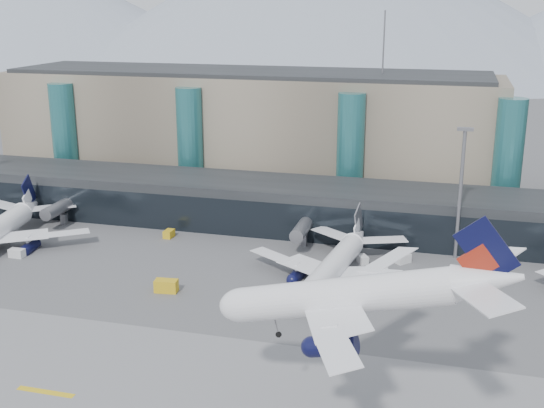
{
  "coord_description": "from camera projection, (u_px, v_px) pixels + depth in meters",
  "views": [
    {
      "loc": [
        27.64,
        -81.36,
        47.61
      ],
      "look_at": [
        -2.69,
        32.0,
        12.95
      ],
      "focal_mm": 45.0,
      "sensor_mm": 36.0,
      "label": 1
    }
  ],
  "objects": [
    {
      "name": "veh_b",
      "position": [
        169.0,
        234.0,
        143.96
      ],
      "size": [
        1.75,
        2.79,
        1.59
      ],
      "primitive_type": "cube",
      "rotation": [
        0.0,
        0.0,
        1.55
      ],
      "color": "gold",
      "rests_on": "ground"
    },
    {
      "name": "veh_a",
      "position": [
        17.0,
        253.0,
        132.71
      ],
      "size": [
        2.99,
        1.72,
        1.66
      ],
      "primitive_type": "cube",
      "rotation": [
        0.0,
        0.0,
        -0.02
      ],
      "color": "silver",
      "rests_on": "ground"
    },
    {
      "name": "veh_d",
      "position": [
        403.0,
        259.0,
        129.76
      ],
      "size": [
        3.14,
        3.28,
        1.69
      ],
      "primitive_type": "cube",
      "rotation": [
        0.0,
        0.0,
        0.86
      ],
      "color": "silver",
      "rests_on": "ground"
    },
    {
      "name": "jet_parked_left",
      "position": [
        1.0,
        221.0,
        139.48
      ],
      "size": [
        38.44,
        38.83,
        12.55
      ],
      "rotation": [
        0.0,
        0.0,
        1.74
      ],
      "color": "white",
      "rests_on": "ground"
    },
    {
      "name": "veh_c",
      "position": [
        376.0,
        285.0,
        117.05
      ],
      "size": [
        4.52,
        3.11,
        2.29
      ],
      "primitive_type": "cube",
      "rotation": [
        0.0,
        0.0,
        -0.25
      ],
      "color": "#4A4B4F",
      "rests_on": "ground"
    },
    {
      "name": "jet_parked_mid",
      "position": [
        339.0,
        254.0,
        122.13
      ],
      "size": [
        36.22,
        36.14,
        11.75
      ],
      "rotation": [
        0.0,
        0.0,
        1.45
      ],
      "color": "white",
      "rests_on": "ground"
    },
    {
      "name": "veh_g",
      "position": [
        363.0,
        259.0,
        129.69
      ],
      "size": [
        2.62,
        3.01,
        1.52
      ],
      "primitive_type": "cube",
      "rotation": [
        0.0,
        0.0,
        -1.04
      ],
      "color": "silver",
      "rests_on": "ground"
    },
    {
      "name": "veh_h",
      "position": [
        166.0,
        286.0,
        116.72
      ],
      "size": [
        4.11,
        2.49,
        2.16
      ],
      "primitive_type": "cube",
      "rotation": [
        0.0,
        0.0,
        0.12
      ],
      "color": "gold",
      "rests_on": "ground"
    },
    {
      "name": "hero_jet",
      "position": [
        371.0,
        286.0,
        74.51
      ],
      "size": [
        35.68,
        36.15,
        11.68
      ],
      "rotation": [
        0.0,
        -0.25,
        -0.09
      ],
      "color": "white",
      "rests_on": "ground"
    },
    {
      "name": "ground",
      "position": [
        232.0,
        356.0,
        95.71
      ],
      "size": [
        900.0,
        900.0,
        0.0
      ],
      "primitive_type": "plane",
      "color": "#515154",
      "rests_on": "ground"
    },
    {
      "name": "teal_towers",
      "position": [
        268.0,
        148.0,
        164.03
      ],
      "size": [
        116.4,
        19.4,
        46.0
      ],
      "color": "#297074",
      "rests_on": "ground"
    },
    {
      "name": "lightmast_mid",
      "position": [
        461.0,
        186.0,
        128.67
      ],
      "size": [
        3.0,
        1.2,
        25.6
      ],
      "color": "slate",
      "rests_on": "ground"
    },
    {
      "name": "mountain_ridge",
      "position": [
        442.0,
        6.0,
        430.87
      ],
      "size": [
        910.0,
        400.0,
        110.0
      ],
      "color": "gray",
      "rests_on": "ground"
    },
    {
      "name": "concourse",
      "position": [
        314.0,
        208.0,
        147.79
      ],
      "size": [
        170.0,
        27.0,
        10.0
      ],
      "color": "black",
      "rests_on": "ground"
    },
    {
      "name": "terminal_main",
      "position": [
        247.0,
        129.0,
        180.92
      ],
      "size": [
        130.0,
        30.0,
        31.0
      ],
      "color": "gray",
      "rests_on": "ground"
    }
  ]
}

